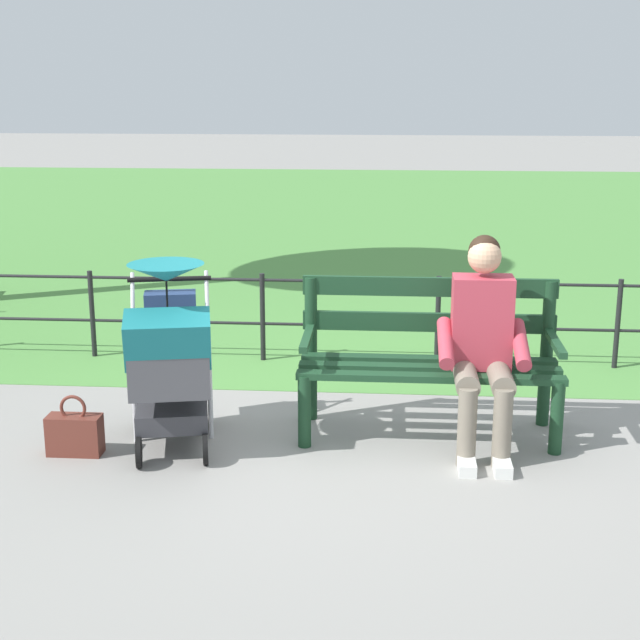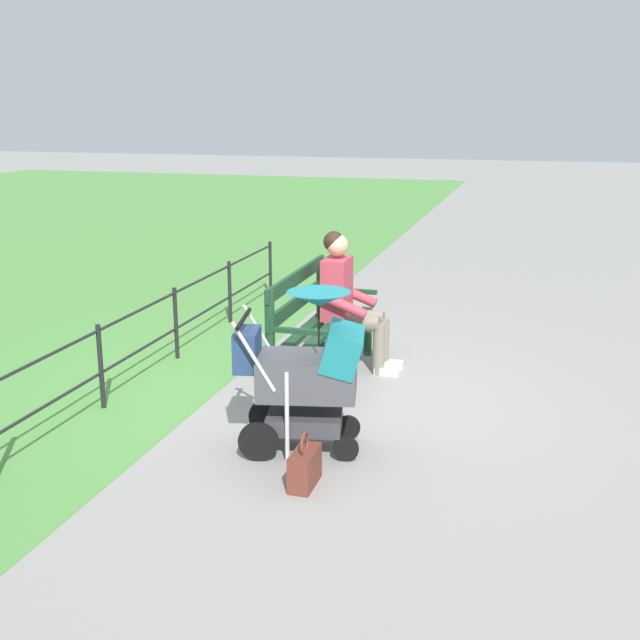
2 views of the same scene
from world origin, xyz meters
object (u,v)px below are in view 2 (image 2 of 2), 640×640
stroller (308,369)px  handbag (305,467)px  person_on_bench (348,297)px  park_bench (315,320)px

stroller → handbag: bearing=14.2°
person_on_bench → handbag: bearing=7.5°
person_on_bench → stroller: (1.85, 0.17, -0.08)m
park_bench → handbag: 2.20m
person_on_bench → handbag: person_on_bench is taller
stroller → handbag: 0.74m
park_bench → stroller: 1.59m
stroller → handbag: stroller is taller
stroller → handbag: size_ratio=3.11×
handbag → person_on_bench: bearing=-172.5°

